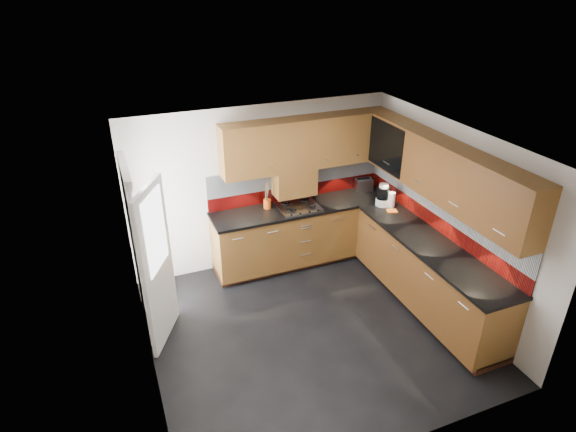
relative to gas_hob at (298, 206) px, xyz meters
name	(u,v)px	position (x,y,z in m)	size (l,w,h in m)	color
room	(313,223)	(-0.45, -1.47, 0.54)	(4.00, 3.80, 2.64)	black
base_cabinets	(359,254)	(0.62, -0.75, -0.52)	(2.70, 3.20, 0.95)	#5A3114
countertop	(361,224)	(0.60, -0.77, -0.04)	(2.72, 3.22, 0.04)	black
backsplash	(369,196)	(0.83, -0.54, 0.25)	(2.70, 3.20, 0.54)	#650909
upper_cabinets	(375,157)	(0.78, -0.69, 0.88)	(2.50, 3.20, 0.72)	#5A3114
extractor_hood	(294,181)	(0.00, 0.17, 0.32)	(0.60, 0.33, 0.40)	#5A3114
glass_cabinet	(395,144)	(1.26, -0.40, 0.91)	(0.32, 0.80, 0.66)	black
back_door	(146,257)	(-2.23, -0.72, 0.08)	(0.42, 1.19, 2.04)	white
gas_hob	(298,206)	(0.00, 0.00, 0.00)	(0.59, 0.52, 0.05)	silver
utensil_pot	(267,202)	(-0.43, 0.15, 0.08)	(0.11, 0.11, 0.39)	#C44B12
toaster	(364,184)	(1.18, 0.19, 0.08)	(0.29, 0.21, 0.19)	silver
food_processor	(383,196)	(1.16, -0.39, 0.14)	(0.20, 0.20, 0.33)	white
paper_towel	(391,200)	(1.24, -0.49, 0.10)	(0.11, 0.11, 0.23)	white
orange_cloth	(392,211)	(1.18, -0.62, -0.01)	(0.14, 0.12, 0.01)	orange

